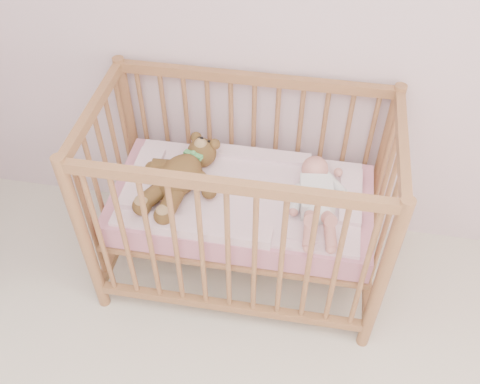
# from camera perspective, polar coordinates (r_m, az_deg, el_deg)

# --- Properties ---
(crib) EXTENTS (1.36, 0.76, 1.00)m
(crib) POSITION_cam_1_polar(r_m,az_deg,el_deg) (2.54, 0.19, -1.08)
(crib) COLOR #9B7042
(crib) RESTS_ON floor
(mattress) EXTENTS (1.22, 0.62, 0.13)m
(mattress) POSITION_cam_1_polar(r_m,az_deg,el_deg) (2.55, 0.19, -1.31)
(mattress) COLOR pink
(mattress) RESTS_ON crib
(blanket) EXTENTS (1.10, 0.58, 0.06)m
(blanket) POSITION_cam_1_polar(r_m,az_deg,el_deg) (2.50, 0.20, -0.15)
(blanket) COLOR #F5A9BF
(blanket) RESTS_ON mattress
(baby) EXTENTS (0.34, 0.59, 0.14)m
(baby) POSITION_cam_1_polar(r_m,az_deg,el_deg) (2.41, 8.20, -0.25)
(baby) COLOR white
(baby) RESTS_ON blanket
(teddy_bear) EXTENTS (0.56, 0.66, 0.16)m
(teddy_bear) POSITION_cam_1_polar(r_m,az_deg,el_deg) (2.47, -6.45, 1.71)
(teddy_bear) COLOR brown
(teddy_bear) RESTS_ON blanket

